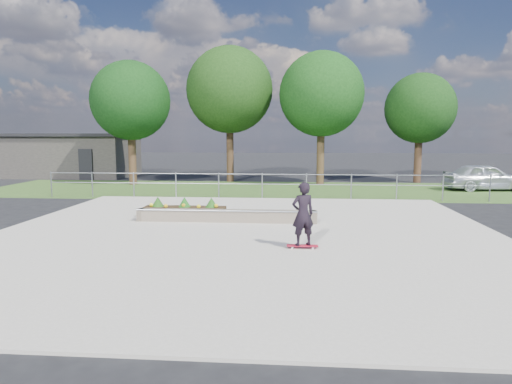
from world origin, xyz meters
TOP-DOWN VIEW (x-y plane):
  - ground at (0.00, 0.00)m, footprint 120.00×120.00m
  - grass_verge at (0.00, 11.00)m, footprint 30.00×8.00m
  - concrete_slab at (0.00, 0.00)m, footprint 15.00×15.00m
  - fence at (0.00, 7.50)m, footprint 20.06×0.06m
  - building at (-14.00, 18.00)m, footprint 8.40×5.40m
  - tree_far_left at (-8.00, 13.00)m, footprint 4.55×4.55m
  - tree_mid_left at (-2.50, 15.00)m, footprint 5.25×5.25m
  - tree_mid_right at (3.00, 14.00)m, footprint 4.90×4.90m
  - tree_far_right at (9.00, 15.50)m, footprint 4.20×4.20m
  - grind_ledge at (-0.81, 1.73)m, footprint 6.00×0.44m
  - planter_bed at (-2.57, 2.99)m, footprint 3.00×1.20m
  - skateboarder at (1.64, -1.64)m, footprint 0.80×0.57m
  - parked_car at (11.48, 11.70)m, footprint 4.30×2.05m

SIDE VIEW (x-z plane):
  - ground at x=0.00m, z-range 0.00..0.00m
  - grass_verge at x=0.00m, z-range 0.00..0.02m
  - concrete_slab at x=0.00m, z-range 0.00..0.06m
  - planter_bed at x=-2.57m, z-range -0.06..0.55m
  - grind_ledge at x=-0.81m, z-range 0.05..0.48m
  - parked_car at x=11.48m, z-range 0.00..1.42m
  - fence at x=0.00m, z-range 0.17..1.37m
  - skateboarder at x=1.64m, z-range 0.09..1.80m
  - building at x=-14.00m, z-range 0.01..3.01m
  - tree_far_right at x=9.00m, z-range 1.18..7.78m
  - tree_far_left at x=-8.00m, z-range 1.28..8.43m
  - tree_mid_right at x=3.00m, z-range 1.38..9.08m
  - tree_mid_left at x=-2.50m, z-range 1.48..9.73m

